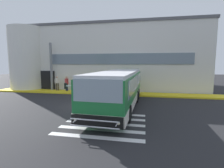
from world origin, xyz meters
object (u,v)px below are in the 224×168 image
object	(u,v)px
passenger_near_column	(57,82)
passenger_by_doorway	(67,83)
entry_support_column	(51,67)
bus_main_foreground	(118,90)
passenger_at_curb_edge	(74,84)

from	to	relation	value
passenger_near_column	passenger_by_doorway	distance (m)	1.30
entry_support_column	bus_main_foreground	size ratio (longest dim) A/B	0.52
entry_support_column	passenger_near_column	bearing A→B (deg)	-15.11
bus_main_foreground	passenger_at_curb_edge	bearing A→B (deg)	139.55
passenger_near_column	passenger_by_doorway	bearing A→B (deg)	-8.53
passenger_by_doorway	passenger_at_curb_edge	distance (m)	1.48
bus_main_foreground	passenger_at_curb_edge	xyz separation A→B (m)	(-5.63, 4.80, -0.25)
bus_main_foreground	passenger_near_column	distance (m)	10.01
passenger_near_column	passenger_at_curb_edge	world-z (taller)	same
entry_support_column	passenger_by_doorway	size ratio (longest dim) A/B	3.31
passenger_by_doorway	passenger_near_column	bearing A→B (deg)	171.47
entry_support_column	passenger_near_column	size ratio (longest dim) A/B	3.31
entry_support_column	passenger_at_curb_edge	size ratio (longest dim) A/B	3.31
passenger_near_column	passenger_at_curb_edge	size ratio (longest dim) A/B	1.00
passenger_near_column	passenger_at_curb_edge	bearing A→B (deg)	-20.79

